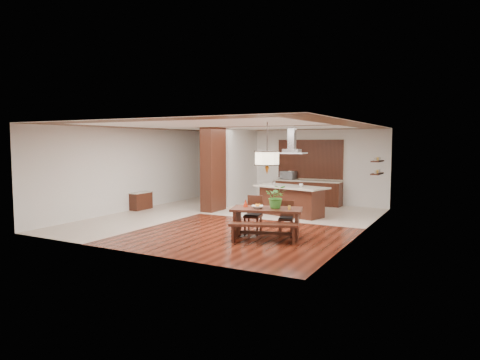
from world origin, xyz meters
The scene contains 25 objects.
room_shell centered at (0.00, 0.00, 2.06)m, with size 9.00×9.04×2.92m.
tile_hallway centered at (-2.75, 0.00, 0.01)m, with size 2.50×9.00×0.01m, color beige.
tile_kitchen centered at (1.25, 2.50, 0.01)m, with size 5.50×4.00×0.01m, color beige.
soffit_band centered at (0.00, 0.00, 2.88)m, with size 8.00×9.00×0.02m, color #3B200E.
partition_pier centered at (-1.40, 1.20, 1.45)m, with size 0.45×1.00×2.90m, color black.
partition_stub centered at (-1.40, 3.30, 1.45)m, with size 0.18×2.40×2.90m, color silver.
hallway_console centered at (-3.81, 0.20, 0.32)m, with size 0.37×0.88×0.63m, color black.
hallway_doorway centered at (-2.70, 4.40, 1.05)m, with size 1.10×0.20×2.10m, color black.
rear_counter centered at (1.00, 4.20, 0.48)m, with size 2.60×0.62×0.95m.
kitchen_window centered at (1.00, 4.46, 1.75)m, with size 2.60×0.08×1.50m, color #A47031.
shelf_lower centered at (3.87, 2.60, 1.40)m, with size 0.26×0.90×0.04m, color black.
shelf_upper centered at (3.87, 2.60, 1.80)m, with size 0.26×0.90×0.04m, color black.
dining_table centered at (1.98, -1.70, 0.54)m, with size 1.95×1.36×0.74m.
dining_bench centered at (2.17, -2.31, 0.23)m, with size 1.65×0.36×0.46m, color black, non-canonical shape.
dining_chair_left centered at (1.40, -1.31, 0.48)m, with size 0.43×0.43×0.96m, color black, non-canonical shape.
dining_chair_right centered at (2.24, -1.05, 0.43)m, with size 0.38×0.38×0.85m, color black, non-canonical shape.
pendant_lantern centered at (1.98, -1.70, 2.25)m, with size 0.64×0.64×1.31m, color beige, non-canonical shape.
foliage_plant centered at (2.20, -1.60, 1.03)m, with size 0.53×0.46×0.59m, color #337A28.
fruit_bowl centered at (1.79, -1.85, 0.77)m, with size 0.29×0.29×0.07m, color beige.
napkin_cone centered at (1.40, -1.74, 0.84)m, with size 0.13×0.13×0.20m, color #A7240B.
gold_ornament centered at (2.56, -1.64, 0.78)m, with size 0.07×0.07×0.10m, color gold.
kitchen_island centered at (1.37, 1.55, 0.50)m, with size 2.56×1.60×0.98m.
range_hood centered at (1.37, 1.55, 2.46)m, with size 0.90×0.55×0.87m, color silver, non-canonical shape.
island_cup centered at (1.74, 1.45, 1.03)m, with size 0.13×0.13×0.10m, color silver.
microwave centered at (0.21, 4.18, 1.11)m, with size 0.58×0.39×0.32m, color silver.
Camera 1 is at (6.43, -11.44, 2.39)m, focal length 32.00 mm.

